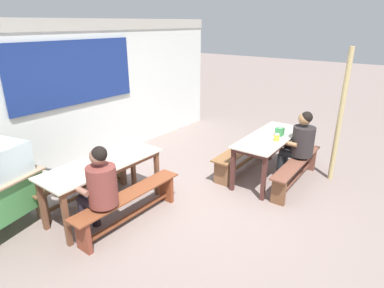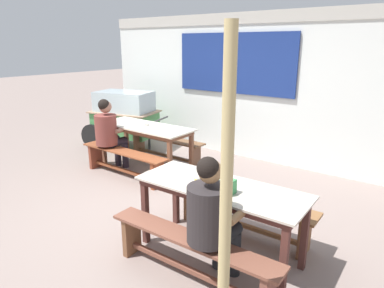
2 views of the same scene
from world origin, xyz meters
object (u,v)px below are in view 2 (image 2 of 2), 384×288
Objects in this scene: bench_near_front at (191,252)px; condiment_jar at (199,183)px; person_near_front at (212,214)px; soup_bowl at (145,124)px; food_cart at (124,115)px; wooden_support_post at (226,204)px; bench_far_front at (124,160)px; dining_table_near at (221,194)px; tissue_box at (228,186)px; bench_near_back at (243,209)px; bench_far_back at (165,145)px; dining_table_far at (145,130)px; person_left_back_turned at (109,131)px.

condiment_jar is (-0.15, 0.33, 0.52)m from bench_near_front.
soup_bowl is at bearing 144.82° from person_near_front.
food_cart reaches higher than bench_near_front.
condiment_jar is 0.05× the size of wooden_support_post.
bench_far_front is 0.71m from soup_bowl.
tissue_box is (0.14, -0.10, 0.15)m from dining_table_near.
bench_near_back is at bearing 113.80° from wooden_support_post.
dining_table_near reaches higher than bench_far_front.
dining_table_near is 1.39× the size of person_near_front.
wooden_support_post is at bearing -42.93° from bench_far_back.
dining_table_far is 3.07m from bench_near_front.
condiment_jar reaches higher than bench_far_front.
bench_far_front is 0.57m from person_left_back_turned.
person_near_front is 3.27m from person_left_back_turned.
condiment_jar reaches higher than soup_bowl.
soup_bowl is (0.38, 0.45, 0.08)m from person_left_back_turned.
bench_near_back is 11.88× the size of soup_bowl.
dining_table_far reaches higher than bench_far_front.
dining_table_far is 1.01× the size of dining_table_near.
person_left_back_turned reaches higher than food_cart.
person_left_back_turned is at bearing 160.47° from tissue_box.
person_left_back_turned is 2.86m from condiment_jar.
condiment_jar is at bearing -42.33° from bench_far_back.
food_cart is 1.44× the size of person_near_front.
food_cart is at bearing 151.68° from soup_bowl.
food_cart is at bearing 156.73° from bench_near_back.
bench_near_front is 12.46× the size of soup_bowl.
bench_far_front is 1.38× the size of person_left_back_turned.
bench_far_back is 0.73× the size of wooden_support_post.
bench_near_back is at bearing -23.27° from food_cart.
bench_near_back is at bearing 91.51° from bench_near_front.
condiment_jar reaches higher than bench_near_front.
dining_table_near is 1.17m from wooden_support_post.
bench_near_back is 0.95× the size of bench_near_front.
tissue_box reaches higher than dining_table_near.
bench_near_back is at bearing 79.57° from condiment_jar.
person_left_back_turned reaches higher than soup_bowl.
bench_near_front is (0.01, -0.50, -0.38)m from dining_table_near.
person_near_front is at bearing -66.33° from dining_table_near.
dining_table_near is at bearing 113.67° from person_near_front.
person_near_front reaches higher than soup_bowl.
person_near_front is (0.21, -0.94, 0.40)m from bench_near_back.
soup_bowl is (-0.01, -0.49, 0.49)m from bench_far_back.
bench_far_front is 0.98× the size of bench_near_front.
bench_near_front is 0.78× the size of wooden_support_post.
bench_far_front is (-0.00, -0.50, -0.39)m from dining_table_far.
soup_bowl is 0.06× the size of wooden_support_post.
bench_far_back is 1.31× the size of person_near_front.
bench_near_back is 1.74m from wooden_support_post.
dining_table_far is at bearing -46.37° from soup_bowl.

